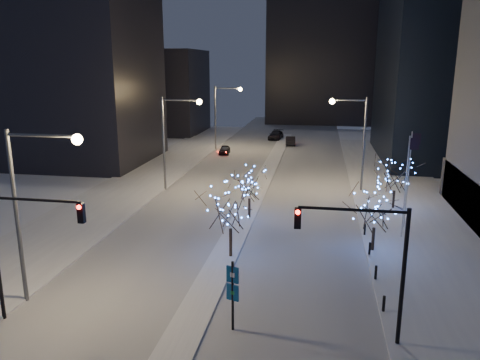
% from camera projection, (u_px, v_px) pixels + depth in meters
% --- Properties ---
extents(ground, '(160.00, 160.00, 0.00)m').
position_uv_depth(ground, '(183.00, 336.00, 23.56)').
color(ground, white).
rests_on(ground, ground).
extents(road, '(20.00, 130.00, 0.02)m').
position_uv_depth(road, '(265.00, 176.00, 57.03)').
color(road, '#AFB4BE').
rests_on(road, ground).
extents(median, '(2.00, 80.00, 0.15)m').
position_uv_depth(median, '(260.00, 186.00, 52.23)').
color(median, silver).
rests_on(median, ground).
extents(east_sidewalk, '(10.00, 90.00, 0.15)m').
position_uv_depth(east_sidewalk, '(418.00, 223.00, 40.20)').
color(east_sidewalk, silver).
rests_on(east_sidewalk, ground).
extents(west_sidewalk, '(8.00, 90.00, 0.15)m').
position_uv_depth(west_sidewalk, '(102.00, 206.00, 44.97)').
color(west_sidewalk, silver).
rests_on(west_sidewalk, ground).
extents(filler_west_near, '(22.00, 18.00, 24.00)m').
position_uv_depth(filler_west_near, '(66.00, 74.00, 63.52)').
color(filler_west_near, black).
rests_on(filler_west_near, ground).
extents(filler_west_far, '(18.00, 16.00, 16.00)m').
position_uv_depth(filler_west_far, '(156.00, 92.00, 92.85)').
color(filler_west_far, black).
rests_on(filler_west_far, ground).
extents(horizon_block, '(24.00, 14.00, 42.00)m').
position_uv_depth(horizon_block, '(322.00, 29.00, 105.50)').
color(horizon_block, black).
rests_on(horizon_block, ground).
extents(street_lamp_w_near, '(4.40, 0.56, 10.00)m').
position_uv_depth(street_lamp_w_near, '(32.00, 194.00, 25.37)').
color(street_lamp_w_near, '#595E66').
rests_on(street_lamp_w_near, ground).
extents(street_lamp_w_mid, '(4.40, 0.56, 10.00)m').
position_uv_depth(street_lamp_w_mid, '(173.00, 131.00, 49.28)').
color(street_lamp_w_mid, '#595E66').
rests_on(street_lamp_w_mid, ground).
extents(street_lamp_w_far, '(4.40, 0.56, 10.00)m').
position_uv_depth(street_lamp_w_far, '(222.00, 109.00, 73.19)').
color(street_lamp_w_far, '#595E66').
rests_on(street_lamp_w_far, ground).
extents(street_lamp_east, '(3.90, 0.56, 10.00)m').
position_uv_depth(street_lamp_east, '(356.00, 132.00, 49.04)').
color(street_lamp_east, '#595E66').
rests_on(street_lamp_east, ground).
extents(traffic_signal_west, '(5.26, 0.43, 7.00)m').
position_uv_depth(traffic_signal_west, '(21.00, 237.00, 23.79)').
color(traffic_signal_west, black).
rests_on(traffic_signal_west, ground).
extents(traffic_signal_east, '(5.26, 0.43, 7.00)m').
position_uv_depth(traffic_signal_east, '(371.00, 252.00, 21.89)').
color(traffic_signal_east, black).
rests_on(traffic_signal_east, ground).
extents(flagpoles, '(1.35, 2.60, 8.00)m').
position_uv_depth(flagpoles, '(408.00, 176.00, 36.70)').
color(flagpoles, silver).
rests_on(flagpoles, east_sidewalk).
extents(bollards, '(0.16, 12.16, 0.90)m').
position_uv_depth(bollards, '(373.00, 260.00, 31.30)').
color(bollards, black).
rests_on(bollards, east_sidewalk).
extents(car_near, '(1.86, 3.94, 1.30)m').
position_uv_depth(car_near, '(225.00, 150.00, 71.11)').
color(car_near, black).
rests_on(car_near, ground).
extents(car_mid, '(1.97, 4.60, 1.47)m').
position_uv_depth(car_mid, '(290.00, 141.00, 79.12)').
color(car_mid, black).
rests_on(car_mid, ground).
extents(car_far, '(2.67, 5.49, 1.54)m').
position_uv_depth(car_far, '(276.00, 135.00, 84.98)').
color(car_far, black).
rests_on(car_far, ground).
extents(holiday_tree_median_near, '(4.83, 4.83, 5.28)m').
position_uv_depth(holiday_tree_median_near, '(230.00, 208.00, 32.22)').
color(holiday_tree_median_near, black).
rests_on(holiday_tree_median_near, median).
extents(holiday_tree_median_far, '(4.39, 4.39, 4.60)m').
position_uv_depth(holiday_tree_median_far, '(249.00, 184.00, 40.68)').
color(holiday_tree_median_far, black).
rests_on(holiday_tree_median_far, median).
extents(holiday_tree_plaza_near, '(3.80, 3.80, 4.72)m').
position_uv_depth(holiday_tree_plaza_near, '(375.00, 210.00, 33.39)').
color(holiday_tree_plaza_near, black).
rests_on(holiday_tree_plaza_near, east_sidewalk).
extents(holiday_tree_plaza_far, '(4.38, 4.38, 4.90)m').
position_uv_depth(holiday_tree_plaza_far, '(396.00, 175.00, 43.44)').
color(holiday_tree_plaza_far, black).
rests_on(holiday_tree_plaza_far, east_sidewalk).
extents(wayfinding_sign, '(0.67, 0.30, 3.80)m').
position_uv_depth(wayfinding_sign, '(233.00, 289.00, 23.57)').
color(wayfinding_sign, black).
rests_on(wayfinding_sign, ground).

